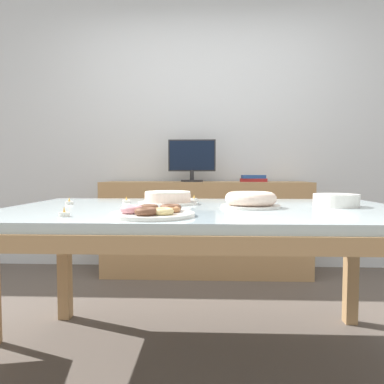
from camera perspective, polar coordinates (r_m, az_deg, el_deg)
The scene contains 14 objects.
ground_plane at distance 1.84m, azimuth 2.08°, elevation -26.65°, with size 12.00×12.00×0.00m, color #564C44.
wall_back at distance 3.40m, azimuth 2.24°, elevation 9.70°, with size 8.00×0.10×2.60m, color silver.
dining_table at distance 1.61m, azimuth 2.12°, elevation -5.27°, with size 1.89×1.09×0.75m.
sideboard at distance 3.12m, azimuth 2.19°, elevation -5.98°, with size 1.83×0.44×0.84m.
computer_monitor at distance 3.08m, azimuth -0.09°, elevation 5.25°, with size 0.42×0.20×0.38m.
book_stack at distance 3.11m, azimuth 10.10°, elevation 2.23°, with size 0.24×0.15×0.06m.
cake_chocolate_round at distance 1.77m, azimuth -4.19°, elevation -1.04°, with size 0.30×0.30×0.07m.
cake_golden_bundt at distance 1.61m, azimuth 9.59°, elevation -1.34°, with size 0.28×0.28×0.07m.
pastry_platter at distance 1.28m, azimuth -6.91°, elevation -3.36°, with size 0.32×0.32×0.04m.
plate_stack at distance 1.77m, azimuth 22.74°, elevation -1.28°, with size 0.21×0.21×0.06m.
tealight_left_edge at distance 1.35m, azimuth -20.69°, elevation -3.42°, with size 0.04×0.04×0.04m.
tealight_near_cakes at distance 1.96m, azimuth 0.20°, elevation -1.20°, with size 0.04×0.04×0.04m.
tealight_near_front at distance 1.85m, azimuth -19.91°, elevation -1.64°, with size 0.04×0.04×0.04m.
tealight_centre at distance 1.87m, azimuth -11.01°, elevation -1.47°, with size 0.04×0.04×0.04m.
Camera 1 is at (0.00, -1.59, 0.92)m, focal length 32.00 mm.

